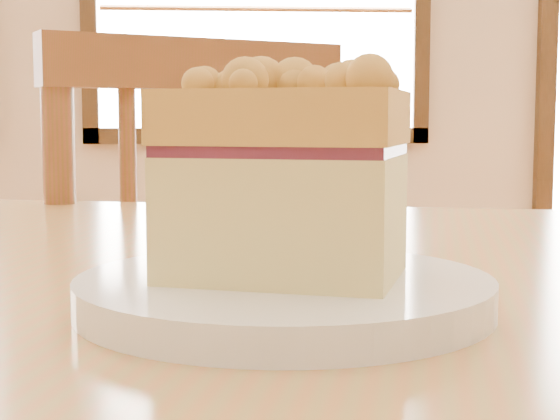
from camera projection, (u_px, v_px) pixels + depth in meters
name	position (u px, v px, depth m)	size (l,w,h in m)	color
cafe_table_main	(101.00, 403.00, 0.57)	(1.45, 1.14, 0.75)	olive
cafe_chair_main	(159.00, 374.00, 1.23)	(0.57, 0.57, 0.95)	brown
plate	(284.00, 295.00, 0.44)	(0.21, 0.21, 0.02)	white
cake_slice	(285.00, 168.00, 0.43)	(0.14, 0.12, 0.11)	#EADD84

